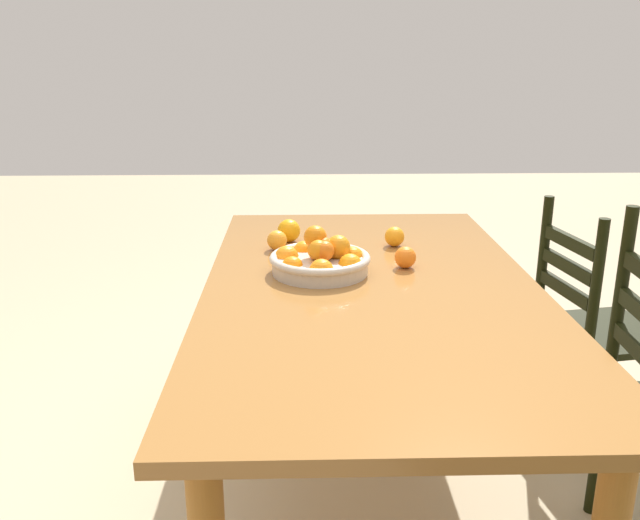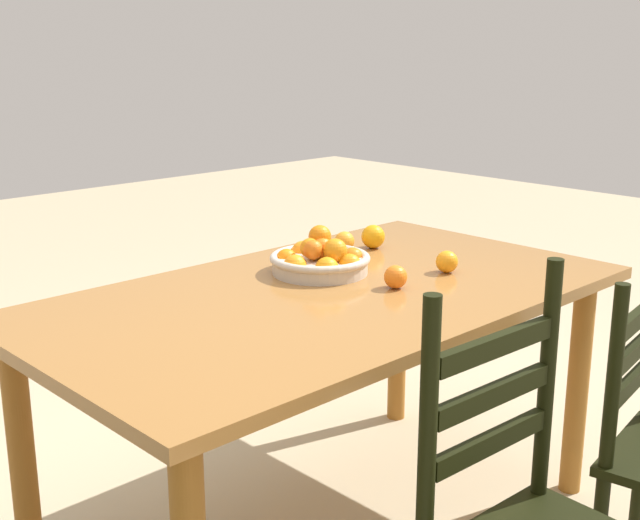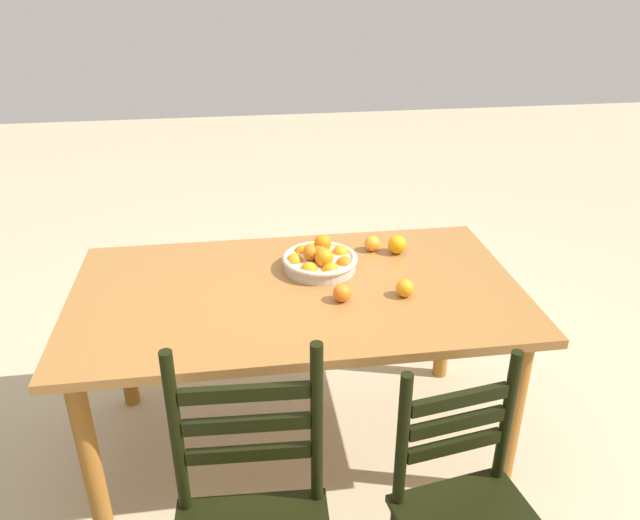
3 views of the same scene
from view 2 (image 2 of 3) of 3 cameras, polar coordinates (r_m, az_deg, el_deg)
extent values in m
cube|color=#976330|center=(2.32, 0.54, -2.51)|extent=(1.69, 0.95, 0.03)
cylinder|color=#9E6223|center=(3.21, 5.38, -4.79)|extent=(0.07, 0.07, 0.73)
cylinder|color=#9E6223|center=(2.37, -19.77, -12.99)|extent=(0.07, 0.07, 0.73)
cylinder|color=#9E6223|center=(2.81, 17.29, -8.34)|extent=(0.07, 0.07, 0.73)
cylinder|color=black|center=(1.61, 7.42, -11.68)|extent=(0.04, 0.04, 0.55)
cylinder|color=black|center=(1.90, 15.32, -7.93)|extent=(0.04, 0.04, 0.55)
cube|color=black|center=(1.79, 11.57, -12.21)|extent=(0.35, 0.04, 0.04)
cube|color=black|center=(1.74, 11.75, -9.08)|extent=(0.35, 0.04, 0.04)
cube|color=black|center=(1.70, 11.94, -5.79)|extent=(0.35, 0.04, 0.04)
cylinder|color=black|center=(2.59, 21.03, -14.64)|extent=(0.04, 0.04, 0.41)
cylinder|color=black|center=(2.10, 19.56, -7.62)|extent=(0.04, 0.04, 0.46)
cube|color=black|center=(2.28, 20.73, -7.76)|extent=(0.30, 0.07, 0.04)
cube|color=black|center=(2.24, 20.93, -5.73)|extent=(0.30, 0.07, 0.04)
cube|color=black|center=(2.22, 21.14, -3.65)|extent=(0.30, 0.07, 0.04)
cylinder|color=beige|center=(2.48, 0.00, -0.38)|extent=(0.29, 0.29, 0.05)
torus|color=beige|center=(2.48, 0.00, 0.14)|extent=(0.30, 0.30, 0.02)
sphere|color=orange|center=(2.41, -1.73, -0.45)|extent=(0.07, 0.07, 0.07)
sphere|color=orange|center=(2.38, 0.48, -0.63)|extent=(0.07, 0.07, 0.07)
sphere|color=orange|center=(2.43, 2.06, -0.35)|extent=(0.07, 0.07, 0.07)
sphere|color=orange|center=(2.51, 2.27, 0.12)|extent=(0.07, 0.07, 0.07)
sphere|color=orange|center=(2.57, 0.72, 0.53)|extent=(0.07, 0.07, 0.07)
sphere|color=orange|center=(2.56, -1.18, 0.51)|extent=(0.07, 0.07, 0.07)
sphere|color=orange|center=(2.50, -2.32, 0.06)|extent=(0.06, 0.06, 0.06)
sphere|color=orange|center=(2.48, -0.01, 1.63)|extent=(0.07, 0.07, 0.07)
sphere|color=orange|center=(2.43, -0.48, 0.70)|extent=(0.06, 0.06, 0.06)
sphere|color=orange|center=(2.47, -0.13, 0.77)|extent=(0.07, 0.07, 0.07)
sphere|color=orange|center=(2.46, 0.09, 0.84)|extent=(0.07, 0.07, 0.07)
sphere|color=orange|center=(2.44, 1.04, 0.64)|extent=(0.07, 0.07, 0.07)
sphere|color=orange|center=(2.45, -0.70, 0.83)|extent=(0.06, 0.06, 0.06)
sphere|color=orange|center=(2.78, 3.67, 1.61)|extent=(0.08, 0.08, 0.08)
sphere|color=orange|center=(2.34, 5.22, -1.16)|extent=(0.07, 0.07, 0.07)
sphere|color=orange|center=(2.51, 8.71, -0.12)|extent=(0.07, 0.07, 0.07)
sphere|color=orange|center=(2.74, 1.69, 1.29)|extent=(0.07, 0.07, 0.07)
camera|label=1|loc=(1.79, -52.12, 8.11)|focal=37.49mm
camera|label=3|loc=(1.49, 70.05, 24.04)|focal=34.69mm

